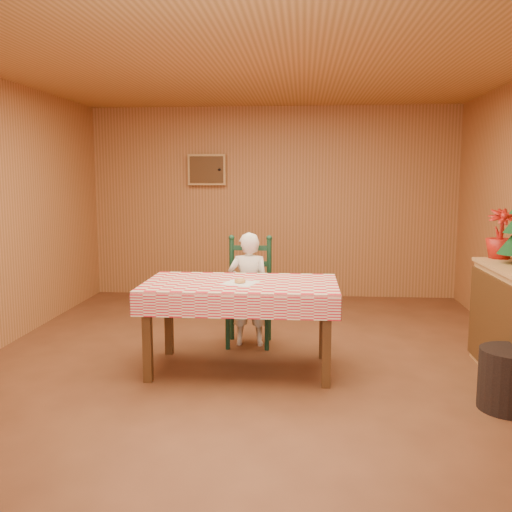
{
  "coord_description": "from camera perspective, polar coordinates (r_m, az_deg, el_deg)",
  "views": [
    {
      "loc": [
        0.42,
        -4.88,
        1.67
      ],
      "look_at": [
        0.0,
        0.2,
        0.95
      ],
      "focal_mm": 40.0,
      "sensor_mm": 36.0,
      "label": 1
    }
  ],
  "objects": [
    {
      "name": "ladder_chair",
      "position": [
        5.68,
        -0.67,
        -3.8
      ],
      "size": [
        0.44,
        0.4,
        1.08
      ],
      "color": "black",
      "rests_on": "ground"
    },
    {
      "name": "napkin",
      "position": [
        4.81,
        -1.61,
        -2.72
      ],
      "size": [
        0.33,
        0.33,
        0.0
      ],
      "primitive_type": "cube",
      "rotation": [
        0.0,
        0.0,
        -0.35
      ],
      "color": "white",
      "rests_on": "dining_table"
    },
    {
      "name": "donut",
      "position": [
        4.81,
        -1.61,
        -2.51
      ],
      "size": [
        0.1,
        0.1,
        0.03
      ],
      "primitive_type": "torus",
      "rotation": [
        0.0,
        0.0,
        0.07
      ],
      "color": "#DA994E",
      "rests_on": "napkin"
    },
    {
      "name": "flower_arrangement",
      "position": [
        5.56,
        23.27,
        2.06
      ],
      "size": [
        0.27,
        0.27,
        0.45
      ],
      "primitive_type": "imported",
      "rotation": [
        0.0,
        0.0,
        -0.06
      ],
      "color": "#AF1810",
      "rests_on": "shelf_unit"
    },
    {
      "name": "storage_bin",
      "position": [
        4.56,
        24.08,
        -11.22
      ],
      "size": [
        0.5,
        0.5,
        0.44
      ],
      "primitive_type": "cylinder",
      "rotation": [
        0.0,
        0.0,
        0.15
      ],
      "color": "black",
      "rests_on": "ground"
    },
    {
      "name": "dining_table",
      "position": [
        4.88,
        -1.54,
        -3.58
      ],
      "size": [
        1.66,
        0.96,
        0.77
      ],
      "color": "#4F2F15",
      "rests_on": "ground"
    },
    {
      "name": "seated_child",
      "position": [
        5.61,
        -0.72,
        -3.33
      ],
      "size": [
        0.41,
        0.27,
        1.12
      ],
      "primitive_type": "imported",
      "rotation": [
        0.0,
        0.0,
        3.14
      ],
      "color": "white",
      "rests_on": "ground"
    },
    {
      "name": "cabin_walls",
      "position": [
        5.43,
        0.27,
        9.69
      ],
      "size": [
        5.1,
        6.05,
        2.65
      ],
      "color": "#AD6E3E",
      "rests_on": "ground"
    },
    {
      "name": "ground",
      "position": [
        5.17,
        -0.19,
        -10.8
      ],
      "size": [
        6.0,
        6.0,
        0.0
      ],
      "primitive_type": "plane",
      "color": "brown",
      "rests_on": "ground"
    }
  ]
}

